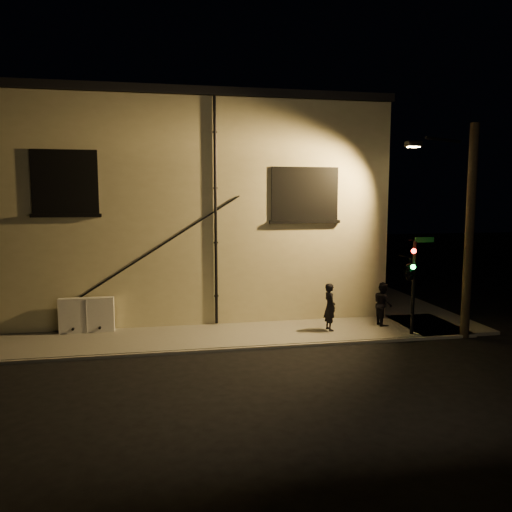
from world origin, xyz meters
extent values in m
plane|color=black|center=(0.00, 0.00, 0.00)|extent=(90.00, 90.00, 0.00)
cube|color=slate|center=(-3.00, 1.50, 0.06)|extent=(20.00, 3.00, 0.12)
cube|color=slate|center=(6.50, 8.00, 0.06)|extent=(3.00, 16.00, 0.12)
cube|color=beige|center=(-3.00, 9.00, 4.25)|extent=(16.00, 12.00, 8.50)
cube|color=black|center=(-3.00, 9.00, 8.65)|extent=(16.20, 12.20, 0.30)
cube|color=black|center=(-7.00, 2.98, 5.40)|extent=(2.20, 0.10, 2.20)
cube|color=black|center=(-7.00, 3.00, 5.40)|extent=(1.98, 0.05, 1.98)
cube|color=black|center=(1.60, 2.98, 5.00)|extent=(2.60, 0.10, 2.00)
cube|color=#A5B28C|center=(1.60, 3.00, 5.00)|extent=(2.38, 0.05, 1.78)
cylinder|color=black|center=(-1.80, 2.92, 4.31)|extent=(0.11, 0.11, 8.30)
cylinder|color=black|center=(-4.00, 2.95, 3.00)|extent=(5.96, 0.04, 3.75)
cylinder|color=black|center=(-3.88, 2.95, 3.06)|extent=(5.96, 0.04, 3.75)
cube|color=silver|center=(-6.42, 2.70, 0.74)|extent=(1.87, 0.32, 1.23)
imported|color=black|center=(2.09, 1.33, 0.97)|extent=(0.47, 0.66, 1.71)
imported|color=black|center=(4.29, 1.68, 0.93)|extent=(0.62, 0.79, 1.61)
cylinder|color=black|center=(4.77, 0.34, 1.74)|extent=(0.12, 0.12, 3.25)
imported|color=black|center=(4.55, 0.22, 2.43)|extent=(0.57, 1.98, 0.79)
sphere|color=#FF140C|center=(4.57, 0.04, 3.07)|extent=(0.17, 0.17, 0.17)
sphere|color=#14FF3F|center=(4.57, 0.04, 2.53)|extent=(0.17, 0.17, 0.17)
cube|color=#0C4C1E|center=(5.12, 0.34, 3.42)|extent=(0.70, 0.03, 0.18)
cylinder|color=black|center=(6.57, -0.02, 3.67)|extent=(0.31, 0.31, 7.33)
cylinder|color=black|center=(5.77, 0.53, 6.82)|extent=(1.86, 1.01, 0.10)
cube|color=black|center=(4.97, 1.08, 6.72)|extent=(0.55, 0.28, 0.18)
cube|color=#FFC672|center=(4.97, 1.08, 6.62)|extent=(0.42, 0.20, 0.04)
camera|label=1|loc=(-3.76, -15.34, 4.90)|focal=35.00mm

